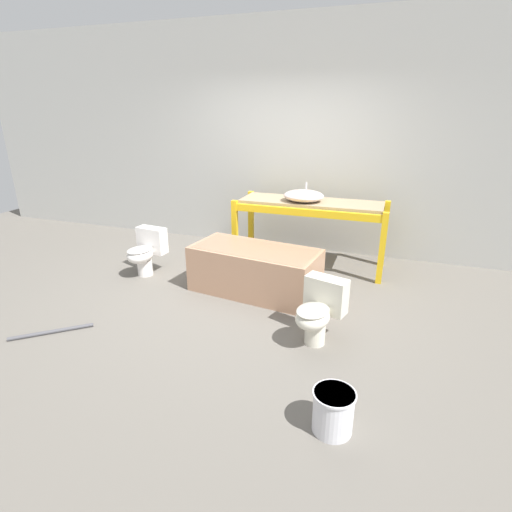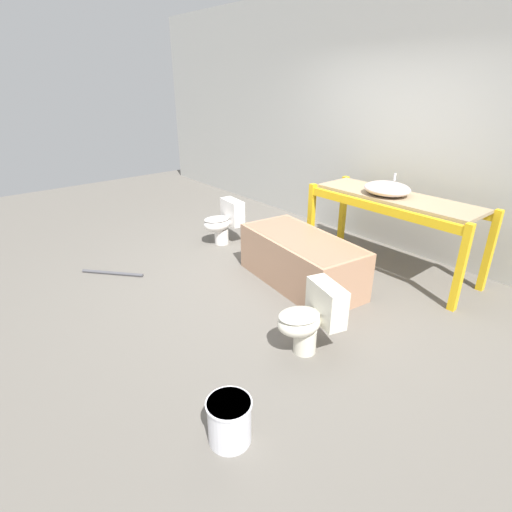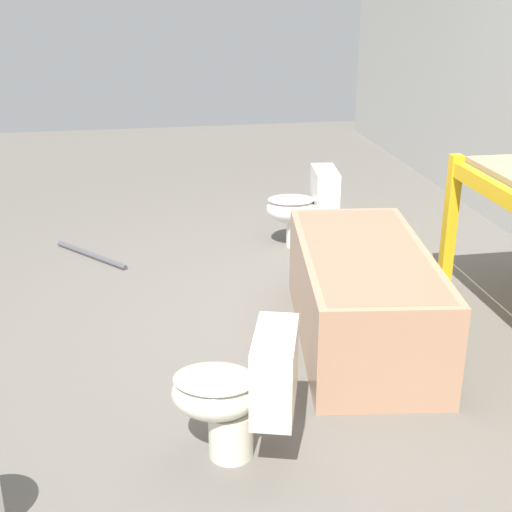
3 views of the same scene
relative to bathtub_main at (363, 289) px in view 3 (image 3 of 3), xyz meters
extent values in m
plane|color=#666059|center=(-0.11, -0.14, -0.31)|extent=(12.00, 12.00, 0.00)
cube|color=yellow|center=(-0.54, 0.73, 0.14)|extent=(0.07, 0.07, 0.89)
cube|color=tan|center=(0.00, 0.00, -0.04)|extent=(1.52, 0.86, 0.53)
cube|color=#977056|center=(0.00, 0.00, 0.11)|extent=(1.43, 0.77, 0.23)
cylinder|color=silver|center=(0.88, -0.85, -0.20)|extent=(0.19, 0.19, 0.21)
ellipsoid|color=silver|center=(0.86, -0.91, -0.01)|extent=(0.38, 0.43, 0.20)
ellipsoid|color=#B3AF9F|center=(0.86, -0.91, 0.06)|extent=(0.36, 0.41, 0.03)
cube|color=silver|center=(0.93, -0.68, 0.11)|extent=(0.41, 0.27, 0.33)
cylinder|color=white|center=(-1.50, 0.00, -0.20)|extent=(0.19, 0.19, 0.21)
ellipsoid|color=white|center=(-1.50, -0.06, -0.01)|extent=(0.33, 0.39, 0.20)
ellipsoid|color=beige|center=(-1.50, -0.06, 0.06)|extent=(0.31, 0.37, 0.03)
cube|color=white|center=(-1.47, 0.18, 0.11)|extent=(0.40, 0.21, 0.33)
cylinder|color=#4C4C51|center=(-1.52, -1.52, -0.29)|extent=(0.59, 0.51, 0.04)
camera|label=1|loc=(1.41, -4.00, 1.72)|focal=28.00mm
camera|label=2|loc=(2.70, -2.90, 1.77)|focal=28.00mm
camera|label=3|loc=(3.36, -1.18, 1.59)|focal=50.00mm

